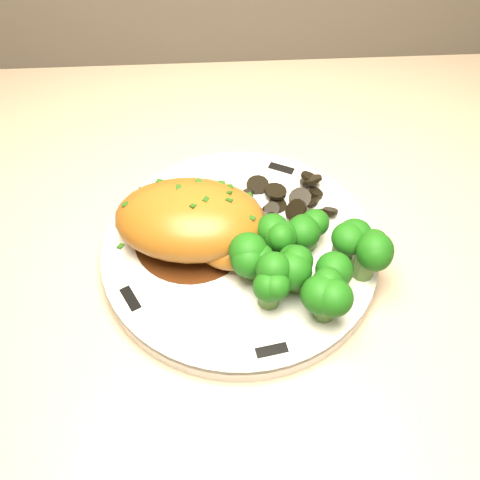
{
  "coord_description": "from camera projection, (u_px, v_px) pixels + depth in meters",
  "views": [
    {
      "loc": [
        -0.53,
        1.32,
        1.36
      ],
      "look_at": [
        -0.51,
        1.66,
        0.94
      ],
      "focal_mm": 45.0,
      "sensor_mm": 36.0,
      "label": 1
    }
  ],
  "objects": [
    {
      "name": "plate",
      "position": [
        240.0,
        252.0,
        0.56
      ],
      "size": [
        0.29,
        0.29,
        0.02
      ],
      "primitive_type": "cylinder",
      "rotation": [
        0.0,
        0.0,
        0.14
      ],
      "color": "silver",
      "rests_on": "counter"
    },
    {
      "name": "rim_accent_0",
      "position": [
        281.0,
        169.0,
        0.62
      ],
      "size": [
        0.03,
        0.02,
        0.0
      ],
      "primitive_type": "cube",
      "rotation": [
        0.0,
        0.0,
        2.69
      ],
      "color": "black",
      "rests_on": "plate"
    },
    {
      "name": "rim_accent_1",
      "position": [
        156.0,
        190.0,
        0.6
      ],
      "size": [
        0.03,
        0.03,
        0.0
      ],
      "primitive_type": "cube",
      "rotation": [
        0.0,
        0.0,
        3.95
      ],
      "color": "black",
      "rests_on": "plate"
    },
    {
      "name": "rim_accent_2",
      "position": [
        130.0,
        299.0,
        0.52
      ],
      "size": [
        0.02,
        0.03,
        0.0
      ],
      "primitive_type": "cube",
      "rotation": [
        0.0,
        0.0,
        5.21
      ],
      "color": "black",
      "rests_on": "plate"
    },
    {
      "name": "rim_accent_3",
      "position": [
        272.0,
        350.0,
        0.49
      ],
      "size": [
        0.03,
        0.01,
        0.0
      ],
      "primitive_type": "cube",
      "rotation": [
        0.0,
        0.0,
        6.46
      ],
      "color": "black",
      "rests_on": "plate"
    },
    {
      "name": "rim_accent_4",
      "position": [
        361.0,
        254.0,
        0.55
      ],
      "size": [
        0.01,
        0.03,
        0.0
      ],
      "primitive_type": "cube",
      "rotation": [
        0.0,
        0.0,
        7.72
      ],
      "color": "black",
      "rests_on": "plate"
    },
    {
      "name": "gravy_pool",
      "position": [
        192.0,
        238.0,
        0.56
      ],
      "size": [
        0.11,
        0.11,
        0.0
      ],
      "primitive_type": "cylinder",
      "color": "#3A1B0A",
      "rests_on": "plate"
    },
    {
      "name": "chicken_breast",
      "position": [
        195.0,
        222.0,
        0.54
      ],
      "size": [
        0.15,
        0.11,
        0.05
      ],
      "rotation": [
        0.0,
        0.0,
        -0.11
      ],
      "color": "#98591A",
      "rests_on": "plate"
    },
    {
      "name": "mushroom_pile",
      "position": [
        283.0,
        204.0,
        0.58
      ],
      "size": [
        0.09,
        0.07,
        0.02
      ],
      "color": "black",
      "rests_on": "plate"
    },
    {
      "name": "broccoli_florets",
      "position": [
        309.0,
        260.0,
        0.51
      ],
      "size": [
        0.12,
        0.1,
        0.04
      ],
      "rotation": [
        0.0,
        0.0,
        -0.33
      ],
      "color": "#4C7330",
      "rests_on": "plate"
    }
  ]
}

